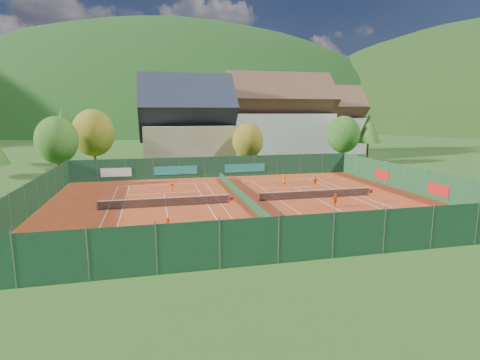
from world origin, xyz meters
name	(u,v)px	position (x,y,z in m)	size (l,w,h in m)	color
ground	(244,202)	(0.00, 0.00, -0.02)	(600.00, 600.00, 0.00)	#254B17
clay_pad	(244,202)	(0.00, 0.00, 0.01)	(40.00, 32.00, 0.01)	#9C3517
court_markings_left	(166,206)	(-8.00, 0.00, 0.01)	(11.03, 23.83, 0.00)	white
court_markings_right	(316,198)	(8.00, 0.00, 0.01)	(11.03, 23.83, 0.00)	white
tennis_net_left	(167,202)	(-7.85, 0.00, 0.51)	(13.30, 0.10, 1.02)	#59595B
tennis_net_right	(317,194)	(8.15, 0.00, 0.51)	(13.30, 0.10, 1.02)	#59595B
court_divider	(244,198)	(0.00, 0.00, 0.50)	(0.03, 28.80, 1.00)	#14381E
fence_north	(215,167)	(-0.46, 15.99, 1.47)	(40.00, 0.10, 3.00)	#143923
fence_south	(306,238)	(0.00, -16.00, 1.50)	(40.00, 0.04, 3.00)	#12321C
fence_west	(31,198)	(-20.00, 0.00, 1.50)	(0.04, 32.00, 3.00)	#13361C
fence_east	(413,180)	(20.00, 0.05, 1.48)	(0.09, 32.00, 3.00)	#153B1E
chalet	(187,127)	(-3.00, 30.00, 6.62)	(16.20, 12.00, 16.00)	tan
hotel_block_a	(279,122)	(16.00, 36.00, 7.38)	(21.60, 11.00, 17.25)	silver
hotel_block_b	(325,124)	(30.00, 44.00, 6.62)	(17.28, 10.00, 15.50)	silver
tree_west_front	(57,140)	(-22.00, 20.00, 5.39)	(5.72, 5.72, 8.69)	#4B341A
tree_west_mid	(93,133)	(-18.00, 26.00, 6.07)	(6.44, 6.44, 9.78)	#4D331B
tree_west_back	(63,127)	(-24.00, 34.00, 6.74)	(5.60, 5.60, 10.00)	#4A351A
tree_center	(248,141)	(6.00, 22.00, 4.72)	(5.01, 5.01, 7.60)	#4D321B
tree_east_front	(343,134)	(24.00, 24.00, 5.39)	(5.72, 5.72, 8.69)	#49321A
tree_east_mid	(369,128)	(34.00, 32.00, 6.06)	(5.04, 5.04, 9.00)	#462D19
tree_east_back	(316,124)	(26.00, 40.00, 6.74)	(7.15, 7.15, 10.86)	#443018
mountain_backdrop	(206,180)	(28.54, 233.48, -39.64)	(820.00, 530.00, 242.00)	black
ball_hopper	(430,220)	(12.71, -11.61, 0.56)	(0.34, 0.34, 0.80)	slate
loose_ball_0	(190,227)	(-6.38, -7.42, 0.03)	(0.07, 0.07, 0.07)	#CCD833
loose_ball_1	(329,237)	(3.45, -12.31, 0.03)	(0.07, 0.07, 0.07)	#CCD833
loose_ball_2	(248,189)	(1.96, 6.30, 0.03)	(0.07, 0.07, 0.07)	#CCD833
loose_ball_3	(183,187)	(-5.50, 9.58, 0.03)	(0.07, 0.07, 0.07)	#CCD833
player_left_near	(171,233)	(-8.05, -10.64, 0.72)	(0.53, 0.35, 1.45)	orange
player_left_mid	(168,225)	(-8.14, -8.31, 0.60)	(0.58, 0.45, 1.19)	#F74D15
player_left_far	(172,189)	(-7.14, 5.05, 0.76)	(0.98, 0.56, 1.52)	#E64814
player_right_near	(335,200)	(8.12, -4.10, 0.70)	(0.82, 0.34, 1.41)	#E25114
player_right_far_a	(284,179)	(7.50, 8.86, 0.63)	(0.62, 0.40, 1.26)	#EF5B15
player_right_far_b	(315,181)	(10.76, 6.38, 0.72)	(1.33, 0.42, 1.43)	orange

